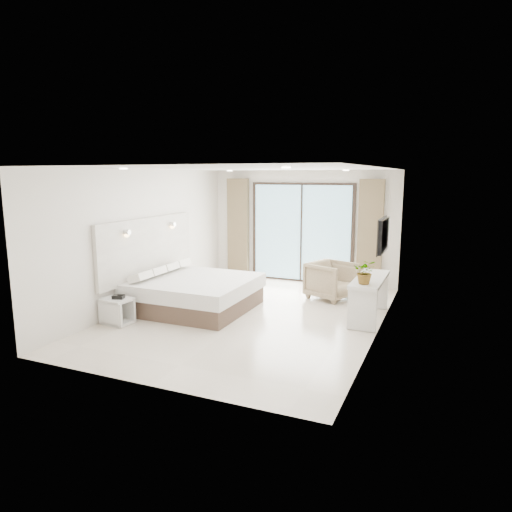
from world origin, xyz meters
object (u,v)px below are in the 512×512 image
(armchair, at_px, (331,278))
(bed, at_px, (194,293))
(nightstand, at_px, (117,311))
(console_desk, at_px, (370,289))

(armchair, bearing_deg, bed, 149.46)
(bed, relative_size, nightstand, 4.04)
(nightstand, relative_size, console_desk, 0.34)
(nightstand, relative_size, armchair, 0.62)
(console_desk, bearing_deg, nightstand, -153.58)
(nightstand, distance_m, console_desk, 4.52)
(nightstand, xyz_separation_m, console_desk, (4.04, 2.01, 0.33))
(console_desk, relative_size, armchair, 1.83)
(bed, height_order, armchair, armchair)
(armchair, bearing_deg, nightstand, 156.82)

